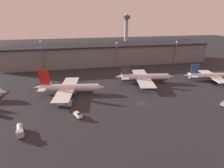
# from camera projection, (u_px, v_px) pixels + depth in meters

# --- Properties ---
(ground) EXTENTS (600.00, 600.00, 0.00)m
(ground) POSITION_uv_depth(u_px,v_px,m) (142.00, 103.00, 92.60)
(ground) COLOR #26262B
(terminal_building) EXTENTS (186.58, 31.63, 18.49)m
(terminal_building) POSITION_uv_depth(u_px,v_px,m) (110.00, 54.00, 168.81)
(terminal_building) COLOR slate
(terminal_building) RESTS_ON ground
(airplane_1) EXTENTS (41.94, 38.60, 14.89)m
(airplane_1) POSITION_uv_depth(u_px,v_px,m) (69.00, 88.00, 103.16)
(airplane_1) COLOR silver
(airplane_1) RESTS_ON ground
(airplane_2) EXTENTS (40.64, 38.86, 12.89)m
(airplane_2) POSITION_uv_depth(u_px,v_px,m) (144.00, 77.00, 120.11)
(airplane_2) COLOR silver
(airplane_2) RESTS_ON ground
(airplane_3) EXTENTS (45.81, 29.24, 11.90)m
(airplane_3) POSITION_uv_depth(u_px,v_px,m) (215.00, 76.00, 125.00)
(airplane_3) COLOR white
(airplane_3) RESTS_ON ground
(service_vehicle_0) EXTENTS (3.98, 5.32, 2.89)m
(service_vehicle_0) POSITION_uv_depth(u_px,v_px,m) (78.00, 115.00, 79.32)
(service_vehicle_0) COLOR white
(service_vehicle_0) RESTS_ON ground
(service_vehicle_2) EXTENTS (4.41, 7.93, 3.27)m
(service_vehicle_2) POSITION_uv_depth(u_px,v_px,m) (20.00, 130.00, 67.88)
(service_vehicle_2) COLOR #9EA3A8
(service_vehicle_2) RESTS_ON ground
(service_vehicle_4) EXTENTS (7.17, 2.97, 3.08)m
(service_vehicle_4) POSITION_uv_depth(u_px,v_px,m) (64.00, 104.00, 88.60)
(service_vehicle_4) COLOR #9EA3A8
(service_vehicle_4) RESTS_ON ground
(lamp_post_0) EXTENTS (1.80, 1.80, 25.12)m
(lamp_post_0) POSITION_uv_depth(u_px,v_px,m) (42.00, 52.00, 140.63)
(lamp_post_0) COLOR slate
(lamp_post_0) RESTS_ON ground
(lamp_post_1) EXTENTS (1.80, 1.80, 22.38)m
(lamp_post_1) POSITION_uv_depth(u_px,v_px,m) (117.00, 51.00, 152.82)
(lamp_post_1) COLOR slate
(lamp_post_1) RESTS_ON ground
(lamp_post_2) EXTENTS (1.80, 1.80, 21.71)m
(lamp_post_2) POSITION_uv_depth(u_px,v_px,m) (176.00, 49.00, 163.66)
(lamp_post_2) COLOR slate
(lamp_post_2) RESTS_ON ground
(control_tower) EXTENTS (9.00, 9.00, 46.60)m
(control_tower) POSITION_uv_depth(u_px,v_px,m) (126.00, 30.00, 212.20)
(control_tower) COLOR #99999E
(control_tower) RESTS_ON ground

